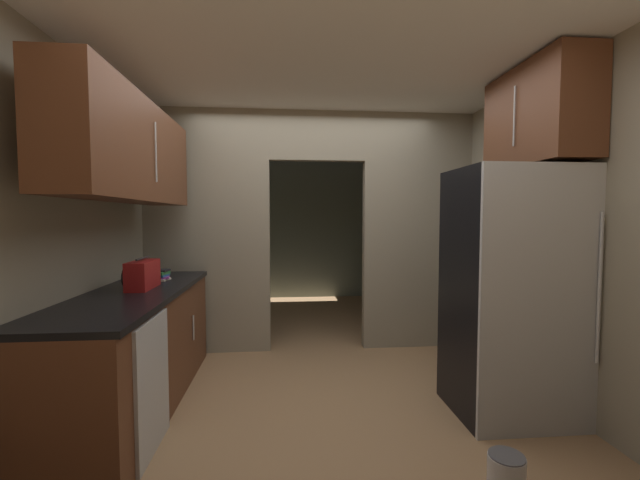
% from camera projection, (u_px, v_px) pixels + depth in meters
% --- Properties ---
extents(ground, '(20.00, 20.00, 0.00)m').
position_uv_depth(ground, '(325.00, 408.00, 2.97)').
color(ground, '#93704C').
extents(kitchen_overhead_slab, '(3.90, 6.75, 0.06)m').
position_uv_depth(kitchen_overhead_slab, '(320.00, 76.00, 3.23)').
color(kitchen_overhead_slab, silver).
extents(kitchen_partition, '(3.50, 0.12, 2.56)m').
position_uv_depth(kitchen_partition, '(310.00, 224.00, 4.25)').
color(kitchen_partition, gray).
rests_on(kitchen_partition, ground).
extents(adjoining_room_shell, '(3.50, 2.89, 2.56)m').
position_uv_depth(adjoining_room_shell, '(303.00, 227.00, 6.21)').
color(adjoining_room_shell, gray).
rests_on(adjoining_room_shell, ground).
extents(kitchen_flank_left, '(0.10, 3.87, 2.56)m').
position_uv_depth(kitchen_flank_left, '(11.00, 245.00, 2.17)').
color(kitchen_flank_left, gray).
rests_on(kitchen_flank_left, ground).
extents(kitchen_flank_right, '(0.10, 3.87, 2.56)m').
position_uv_depth(kitchen_flank_right, '(617.00, 242.00, 2.50)').
color(kitchen_flank_right, gray).
rests_on(kitchen_flank_right, ground).
extents(refrigerator, '(0.85, 0.71, 1.78)m').
position_uv_depth(refrigerator, '(513.00, 292.00, 2.86)').
color(refrigerator, black).
rests_on(refrigerator, ground).
extents(lower_cabinet_run, '(0.66, 2.15, 0.88)m').
position_uv_depth(lower_cabinet_run, '(136.00, 349.00, 2.97)').
color(lower_cabinet_run, brown).
rests_on(lower_cabinet_run, ground).
extents(dishwasher, '(0.02, 0.56, 0.82)m').
position_uv_depth(dishwasher, '(153.00, 385.00, 2.40)').
color(dishwasher, '#B7BABC').
rests_on(dishwasher, ground).
extents(upper_cabinet_counterside, '(0.36, 1.94, 0.73)m').
position_uv_depth(upper_cabinet_counterside, '(130.00, 152.00, 2.89)').
color(upper_cabinet_counterside, brown).
extents(upper_cabinet_fridgeside, '(0.36, 0.93, 0.73)m').
position_uv_depth(upper_cabinet_fridgeside, '(538.00, 117.00, 2.91)').
color(upper_cabinet_fridgeside, brown).
extents(boombox, '(0.16, 0.37, 0.24)m').
position_uv_depth(boombox, '(142.00, 275.00, 3.05)').
color(boombox, maroon).
rests_on(boombox, lower_cabinet_run).
extents(book_stack, '(0.14, 0.16, 0.09)m').
position_uv_depth(book_stack, '(162.00, 275.00, 3.46)').
color(book_stack, beige).
rests_on(book_stack, lower_cabinet_run).
extents(paint_can, '(0.19, 0.19, 0.19)m').
position_uv_depth(paint_can, '(506.00, 473.00, 2.06)').
color(paint_can, silver).
rests_on(paint_can, ground).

